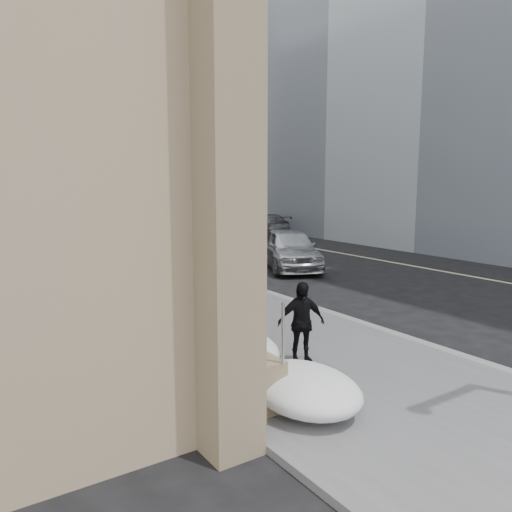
{
  "coord_description": "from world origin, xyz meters",
  "views": [
    {
      "loc": [
        -5.92,
        -7.5,
        3.54
      ],
      "look_at": [
        0.6,
        2.31,
        1.7
      ],
      "focal_mm": 35.0,
      "sensor_mm": 36.0,
      "label": 1
    }
  ],
  "objects_px": {
    "mounted_horse_right": "(219,274)",
    "car_silver": "(289,248)",
    "mounted_horse_left": "(220,285)",
    "pedestrian": "(301,323)",
    "car_grey": "(267,224)"
  },
  "relations": [
    {
      "from": "pedestrian",
      "to": "car_silver",
      "type": "distance_m",
      "value": 10.57
    },
    {
      "from": "mounted_horse_right",
      "to": "pedestrian",
      "type": "distance_m",
      "value": 3.73
    },
    {
      "from": "car_silver",
      "to": "car_grey",
      "type": "distance_m",
      "value": 12.49
    },
    {
      "from": "pedestrian",
      "to": "mounted_horse_left",
      "type": "bearing_deg",
      "value": 122.72
    },
    {
      "from": "mounted_horse_left",
      "to": "car_silver",
      "type": "xyz_separation_m",
      "value": [
        6.81,
        6.48,
        -0.51
      ]
    },
    {
      "from": "car_silver",
      "to": "car_grey",
      "type": "relative_size",
      "value": 1.05
    },
    {
      "from": "car_silver",
      "to": "pedestrian",
      "type": "bearing_deg",
      "value": -101.76
    },
    {
      "from": "mounted_horse_left",
      "to": "mounted_horse_right",
      "type": "bearing_deg",
      "value": -137.92
    },
    {
      "from": "mounted_horse_right",
      "to": "car_silver",
      "type": "relative_size",
      "value": 0.55
    },
    {
      "from": "mounted_horse_left",
      "to": "car_grey",
      "type": "xyz_separation_m",
      "value": [
        13.18,
        17.22,
        -0.67
      ]
    },
    {
      "from": "mounted_horse_left",
      "to": "car_grey",
      "type": "distance_m",
      "value": 21.7
    },
    {
      "from": "mounted_horse_right",
      "to": "car_silver",
      "type": "height_order",
      "value": "mounted_horse_right"
    },
    {
      "from": "mounted_horse_right",
      "to": "car_silver",
      "type": "distance_m",
      "value": 7.63
    },
    {
      "from": "car_silver",
      "to": "mounted_horse_left",
      "type": "bearing_deg",
      "value": -111.92
    },
    {
      "from": "mounted_horse_right",
      "to": "car_grey",
      "type": "bearing_deg",
      "value": -113.24
    }
  ]
}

